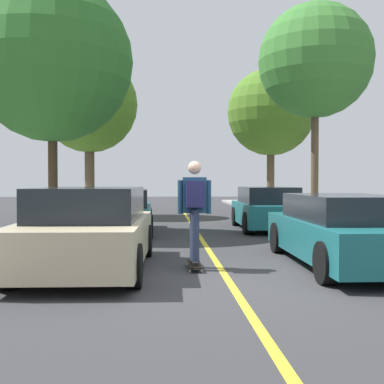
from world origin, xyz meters
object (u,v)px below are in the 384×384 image
object	(u,v)px
parked_car_right_nearest	(343,230)
fire_hydrant	(379,228)
street_tree_right_near	(271,112)
skateboard	(194,264)
parked_car_left_near	(121,211)
street_tree_left_nearest	(52,62)
parked_car_right_near	(267,209)
parked_car_left_nearest	(90,229)
street_tree_right_nearest	(315,61)
street_tree_left_near	(89,105)
skateboarder	(195,205)

from	to	relation	value
parked_car_right_nearest	fire_hydrant	xyz separation A→B (m)	(1.50, 1.79, -0.15)
street_tree_right_near	fire_hydrant	distance (m)	13.14
skateboard	street_tree_right_near	bearing A→B (deg)	72.33
parked_car_left_near	street_tree_left_nearest	size ratio (longest dim) A/B	0.63
street_tree_right_near	parked_car_left_near	bearing A→B (deg)	-126.91
parked_car_right_near	skateboard	xyz separation A→B (m)	(-2.70, -6.58, -0.58)
parked_car_left_nearest	street_tree_left_nearest	xyz separation A→B (m)	(-1.88, 5.46, 4.20)
parked_car_left_near	fire_hydrant	distance (m)	7.15
parked_car_left_nearest	skateboard	distance (m)	1.89
parked_car_right_nearest	fire_hydrant	size ratio (longest dim) A/B	6.49
parked_car_right_nearest	parked_car_right_near	distance (m)	6.39
street_tree_right_nearest	parked_car_right_near	bearing A→B (deg)	-149.62
parked_car_left_near	street_tree_right_nearest	bearing A→B (deg)	15.64
parked_car_left_near	parked_car_right_near	world-z (taller)	parked_car_right_near
parked_car_right_near	fire_hydrant	bearing A→B (deg)	-71.90
parked_car_left_nearest	parked_car_left_near	world-z (taller)	parked_car_left_nearest
parked_car_left_nearest	skateboard	xyz separation A→B (m)	(1.79, -0.04, -0.61)
street_tree_left_near	fire_hydrant	size ratio (longest dim) A/B	9.50
skateboard	street_tree_right_nearest	bearing A→B (deg)	59.20
parked_car_right_near	skateboard	world-z (taller)	parked_car_right_near
street_tree_left_nearest	parked_car_right_nearest	bearing A→B (deg)	-39.74
parked_car_right_near	street_tree_left_nearest	xyz separation A→B (m)	(-6.37, -1.09, 4.23)
street_tree_right_near	skateboarder	world-z (taller)	street_tree_right_near
fire_hydrant	parked_car_left_nearest	bearing A→B (deg)	-161.93
skateboard	skateboarder	size ratio (longest dim) A/B	0.48
parked_car_right_near	fire_hydrant	distance (m)	4.84
parked_car_right_near	street_tree_right_nearest	bearing A→B (deg)	30.38
parked_car_left_near	fire_hydrant	world-z (taller)	parked_car_left_near
street_tree_left_near	street_tree_right_nearest	world-z (taller)	street_tree_right_nearest
parked_car_right_nearest	parked_car_left_nearest	bearing A→B (deg)	-177.95
street_tree_left_nearest	skateboard	bearing A→B (deg)	-56.26
parked_car_right_near	parked_car_left_nearest	bearing A→B (deg)	-124.42
parked_car_right_nearest	street_tree_left_nearest	bearing A→B (deg)	140.26
street_tree_left_nearest	skateboard	world-z (taller)	street_tree_left_nearest
parked_car_right_near	street_tree_left_nearest	bearing A→B (deg)	-170.28
parked_car_left_nearest	parked_car_right_nearest	distance (m)	4.49
parked_car_left_near	street_tree_left_near	bearing A→B (deg)	106.75
parked_car_right_nearest	fire_hydrant	bearing A→B (deg)	50.09
street_tree_right_near	street_tree_right_nearest	bearing A→B (deg)	-90.00
street_tree_left_nearest	street_tree_left_near	bearing A→B (deg)	90.00
parked_car_left_nearest	street_tree_left_nearest	distance (m)	7.14
street_tree_left_nearest	parked_car_left_nearest	bearing A→B (deg)	-70.96
parked_car_left_near	parked_car_right_nearest	world-z (taller)	parked_car_left_near
parked_car_left_nearest	street_tree_left_near	size ratio (longest dim) A/B	0.65
parked_car_left_nearest	skateboard	world-z (taller)	parked_car_left_nearest
skateboarder	street_tree_right_near	bearing A→B (deg)	72.37
parked_car_left_nearest	parked_car_right_nearest	size ratio (longest dim) A/B	0.95
parked_car_left_nearest	street_tree_left_near	xyz separation A→B (m)	(-1.88, 12.12, 4.04)
parked_car_left_nearest	street_tree_left_near	world-z (taller)	street_tree_left_near
parked_car_right_near	skateboard	bearing A→B (deg)	-112.29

